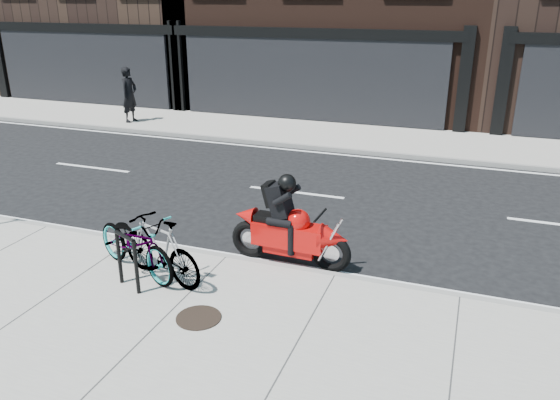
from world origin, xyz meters
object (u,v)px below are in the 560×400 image
at_px(motorcycle, 295,229).
at_px(manhole_cover, 199,318).
at_px(bicycle_rear, 160,249).
at_px(pedestrian, 129,95).
at_px(bike_rack, 127,257).
at_px(bicycle_front, 136,243).

xyz_separation_m(motorcycle, manhole_cover, (-0.69, -2.31, -0.55)).
xyz_separation_m(bicycle_rear, pedestrian, (-7.42, 10.03, 0.44)).
relative_size(bike_rack, motorcycle, 0.41).
height_order(bicycle_rear, manhole_cover, bicycle_rear).
bearing_deg(manhole_cover, bicycle_rear, 142.94).
xyz_separation_m(pedestrian, manhole_cover, (8.53, -10.86, -0.98)).
xyz_separation_m(bike_rack, pedestrian, (-7.08, 10.45, 0.45)).
height_order(bike_rack, bicycle_front, bicycle_front).
height_order(bike_rack, pedestrian, pedestrian).
relative_size(bicycle_rear, motorcycle, 0.81).
relative_size(motorcycle, manhole_cover, 3.42).
bearing_deg(bicycle_rear, manhole_cover, 71.06).
bearing_deg(manhole_cover, motorcycle, 73.37).
height_order(bicycle_front, manhole_cover, bicycle_front).
bearing_deg(pedestrian, manhole_cover, -139.15).
bearing_deg(bicycle_rear, pedestrian, -125.37).
relative_size(bike_rack, bicycle_rear, 0.51).
height_order(bike_rack, bicycle_rear, bicycle_rear).
relative_size(bike_rack, pedestrian, 0.47).
bearing_deg(bicycle_front, motorcycle, -36.06).
distance_m(motorcycle, pedestrian, 12.58).
distance_m(bicycle_rear, pedestrian, 12.48).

